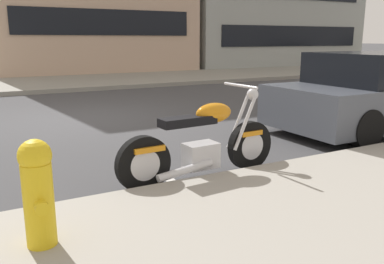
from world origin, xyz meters
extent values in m
plane|color=#3D3D3F|center=(0.00, 0.00, 0.00)|extent=(260.00, 260.00, 0.00)
cube|color=gray|center=(12.00, 7.07, 0.07)|extent=(120.00, 5.00, 0.14)
cube|color=silver|center=(0.00, -3.97, 0.00)|extent=(0.12, 2.20, 0.01)
cylinder|color=black|center=(1.09, -4.38, 0.32)|extent=(0.64, 0.15, 0.63)
cylinder|color=silver|center=(1.09, -4.38, 0.32)|extent=(0.35, 0.14, 0.35)
cylinder|color=black|center=(-0.41, -4.48, 0.32)|extent=(0.64, 0.15, 0.63)
cylinder|color=silver|center=(-0.41, -4.48, 0.32)|extent=(0.35, 0.14, 0.35)
cube|color=silver|center=(0.34, -4.43, 0.30)|extent=(0.42, 0.28, 0.30)
cube|color=black|center=(0.16, -4.44, 0.74)|extent=(0.69, 0.26, 0.10)
ellipsoid|color=orange|center=(0.52, -4.42, 0.80)|extent=(0.49, 0.27, 0.24)
cube|color=orange|center=(-0.36, -4.47, 0.49)|extent=(0.37, 0.20, 0.06)
cube|color=orange|center=(1.07, -4.39, 0.49)|extent=(0.33, 0.18, 0.06)
cylinder|color=silver|center=(0.94, -4.32, 0.63)|extent=(0.34, 0.06, 0.65)
cylinder|color=silver|center=(0.95, -4.46, 0.63)|extent=(0.34, 0.06, 0.65)
cylinder|color=silver|center=(0.91, -4.40, 1.10)|extent=(0.07, 0.62, 0.04)
sphere|color=silver|center=(1.11, -4.38, 0.98)|extent=(0.15, 0.15, 0.15)
cylinder|color=silver|center=(0.05, -4.59, 0.21)|extent=(0.71, 0.13, 0.16)
cube|color=#4C515B|center=(4.69, -3.57, 0.51)|extent=(4.31, 1.83, 0.71)
cube|color=black|center=(4.59, -3.57, 1.14)|extent=(2.31, 1.68, 0.55)
cylinder|color=black|center=(3.27, -2.74, 0.31)|extent=(0.62, 0.22, 0.62)
cylinder|color=black|center=(3.26, -4.40, 0.31)|extent=(0.62, 0.22, 0.62)
cylinder|color=gold|center=(-1.62, -5.46, 0.46)|extent=(0.22, 0.22, 0.64)
sphere|color=gold|center=(-1.62, -5.46, 0.84)|extent=(0.24, 0.24, 0.24)
cylinder|color=gold|center=(-1.62, -5.32, 0.49)|extent=(0.10, 0.08, 0.10)
cylinder|color=gold|center=(-1.62, -5.60, 0.49)|extent=(0.10, 0.08, 0.10)
cube|color=black|center=(3.45, 9.34, 2.36)|extent=(7.86, 0.06, 1.10)
cube|color=#939993|center=(14.20, 14.97, 4.10)|extent=(11.42, 11.21, 8.21)
cube|color=black|center=(14.20, 9.34, 1.81)|extent=(9.59, 0.06, 1.10)
camera|label=1|loc=(-1.96, -8.45, 1.65)|focal=37.86mm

